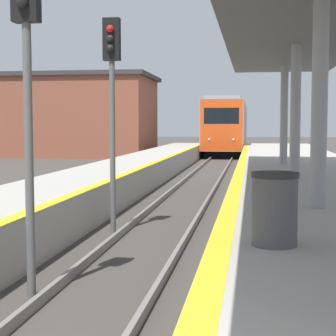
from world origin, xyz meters
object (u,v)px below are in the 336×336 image
object	(u,v)px
signal_mid	(112,84)
train	(228,126)
signal_near	(27,61)
trash_bin	(275,209)

from	to	relation	value
signal_mid	train	bearing A→B (deg)	88.43
train	signal_near	xyz separation A→B (m)	(-0.98, -40.34, 1.06)
trash_bin	signal_mid	bearing A→B (deg)	122.75
train	signal_mid	xyz separation A→B (m)	(-0.98, -35.72, 1.06)
signal_near	trash_bin	distance (m)	3.81
train	trash_bin	bearing A→B (deg)	-86.77
signal_near	signal_mid	bearing A→B (deg)	89.97
signal_near	signal_mid	distance (m)	4.62
train	signal_near	distance (m)	40.37
signal_near	trash_bin	bearing A→B (deg)	-8.34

